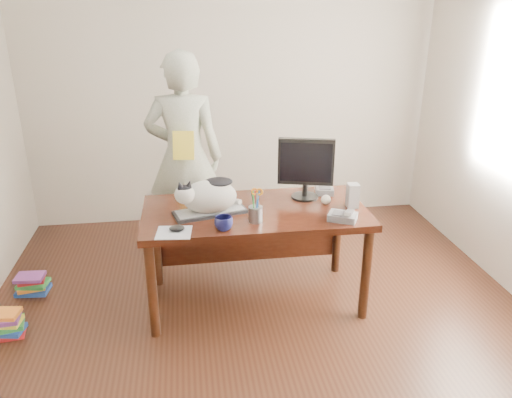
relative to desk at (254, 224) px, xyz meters
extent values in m
plane|color=black|center=(0.00, -0.68, -0.60)|extent=(4.50, 4.50, 0.00)
plane|color=beige|center=(0.00, 1.57, 0.75)|extent=(4.00, 0.00, 4.00)
cube|color=black|center=(0.00, -0.08, 0.12)|extent=(1.60, 0.80, 0.05)
cylinder|color=black|center=(-0.74, -0.42, -0.25)|extent=(0.07, 0.07, 0.70)
cylinder|color=black|center=(0.74, -0.42, -0.25)|extent=(0.07, 0.07, 0.70)
cylinder|color=black|center=(-0.74, 0.26, -0.25)|extent=(0.07, 0.07, 0.70)
cylinder|color=black|center=(0.74, 0.26, -0.25)|extent=(0.07, 0.07, 0.70)
cube|color=black|center=(0.00, 0.28, -0.20)|extent=(1.45, 0.03, 0.50)
cube|color=black|center=(-0.32, -0.11, 0.16)|extent=(0.53, 0.31, 0.02)
cube|color=#AEAEB3|center=(-0.32, -0.11, 0.18)|extent=(0.49, 0.27, 0.01)
ellipsoid|color=silver|center=(-0.32, -0.11, 0.28)|extent=(0.42, 0.32, 0.23)
ellipsoid|color=silver|center=(-0.49, -0.18, 0.33)|extent=(0.17, 0.16, 0.13)
ellipsoid|color=black|center=(-0.49, -0.18, 0.37)|extent=(0.11, 0.11, 0.05)
cone|color=black|center=(-0.52, -0.19, 0.40)|extent=(0.08, 0.08, 0.08)
cone|color=black|center=(-0.46, -0.18, 0.40)|extent=(0.08, 0.07, 0.08)
ellipsoid|color=black|center=(-0.26, -0.09, 0.38)|extent=(0.23, 0.20, 0.05)
cylinder|color=silver|center=(-0.16, -0.01, 0.20)|extent=(0.14, 0.14, 0.05)
cylinder|color=black|center=(0.41, 0.09, 0.16)|extent=(0.25, 0.25, 0.02)
cylinder|color=black|center=(0.41, 0.09, 0.21)|extent=(0.05, 0.05, 0.09)
cube|color=black|center=(0.40, 0.08, 0.44)|extent=(0.41, 0.15, 0.35)
cube|color=black|center=(0.39, 0.05, 0.44)|extent=(0.36, 0.10, 0.29)
cylinder|color=gray|center=(-0.03, -0.28, 0.20)|extent=(0.12, 0.12, 0.11)
cylinder|color=black|center=(-0.04, -0.27, 0.29)|extent=(0.04, 0.03, 0.16)
cylinder|color=blue|center=(-0.01, -0.30, 0.29)|extent=(0.03, 0.03, 0.16)
cylinder|color=red|center=(-0.02, -0.27, 0.29)|extent=(0.02, 0.04, 0.16)
cylinder|color=#197F29|center=(-0.04, -0.30, 0.29)|extent=(0.02, 0.04, 0.16)
cylinder|color=silver|center=(-0.02, -0.29, 0.30)|extent=(0.01, 0.03, 0.12)
cylinder|color=silver|center=(-0.01, -0.29, 0.30)|extent=(0.02, 0.02, 0.12)
torus|color=orange|center=(-0.03, -0.29, 0.36)|extent=(0.05, 0.03, 0.05)
torus|color=orange|center=(0.00, -0.30, 0.36)|extent=(0.05, 0.03, 0.05)
cube|color=silver|center=(-0.57, -0.39, 0.15)|extent=(0.24, 0.22, 0.01)
ellipsoid|color=black|center=(-0.55, -0.37, 0.17)|extent=(0.11, 0.07, 0.04)
imported|color=#0D0E37|center=(-0.25, -0.39, 0.19)|extent=(0.16, 0.16, 0.09)
cube|color=slate|center=(0.57, -0.35, 0.17)|extent=(0.23, 0.21, 0.05)
cube|color=#414144|center=(0.53, -0.34, 0.20)|extent=(0.11, 0.12, 0.01)
cube|color=silver|center=(0.61, -0.36, 0.21)|extent=(0.12, 0.16, 0.05)
cube|color=#A3A3A6|center=(0.70, -0.13, 0.23)|extent=(0.08, 0.09, 0.17)
sphere|color=white|center=(0.53, -0.05, 0.18)|extent=(0.07, 0.07, 0.07)
cube|color=#441312|center=(-0.25, 0.23, 0.16)|extent=(0.22, 0.17, 0.03)
cube|color=#59321E|center=(-0.24, 0.22, 0.19)|extent=(0.21, 0.18, 0.03)
cube|color=silver|center=(-0.25, 0.23, 0.21)|extent=(0.13, 0.11, 0.02)
cube|color=slate|center=(0.58, 0.18, 0.17)|extent=(0.16, 0.20, 0.05)
cube|color=#414144|center=(0.58, 0.16, 0.20)|extent=(0.10, 0.10, 0.01)
imported|color=silver|center=(-0.48, 0.79, 0.29)|extent=(0.70, 0.51, 1.79)
cube|color=yellow|center=(-0.48, 0.62, 0.45)|extent=(0.18, 0.12, 0.24)
cube|color=#B0191E|center=(-1.75, -0.28, -0.59)|extent=(0.25, 0.19, 0.03)
cube|color=navy|center=(-1.74, -0.28, -0.56)|extent=(0.23, 0.18, 0.03)
cube|color=#298937|center=(-1.76, -0.27, -0.53)|extent=(0.27, 0.22, 0.03)
cube|color=yellow|center=(-1.75, -0.28, -0.49)|extent=(0.21, 0.16, 0.03)
cube|color=#7A378A|center=(-1.76, -0.29, -0.46)|extent=(0.23, 0.17, 0.03)
cube|color=orange|center=(-1.74, -0.27, -0.43)|extent=(0.21, 0.17, 0.03)
cube|color=navy|center=(-1.72, 0.27, -0.59)|extent=(0.25, 0.19, 0.03)
cube|color=orange|center=(-1.73, 0.28, -0.55)|extent=(0.22, 0.19, 0.03)
cube|color=#298937|center=(-1.71, 0.27, -0.52)|extent=(0.24, 0.19, 0.03)
cube|color=#B0191E|center=(-1.72, 0.28, -0.49)|extent=(0.21, 0.16, 0.03)
cube|color=#7A378A|center=(-1.73, 0.27, -0.46)|extent=(0.22, 0.17, 0.03)
camera|label=1|loc=(-0.47, -3.34, 1.54)|focal=35.00mm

